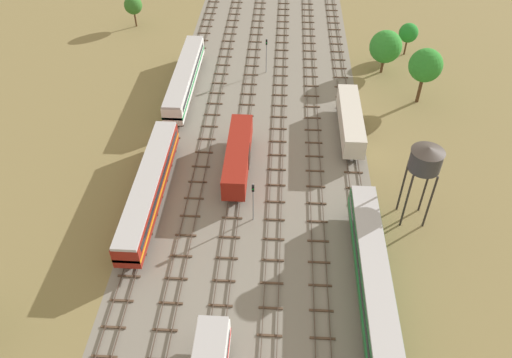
# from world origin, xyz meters

# --- Properties ---
(ground_plane) EXTENTS (480.00, 480.00, 0.00)m
(ground_plane) POSITION_xyz_m (0.00, 56.00, 0.00)
(ground_plane) COLOR olive
(ballast_bed) EXTENTS (28.66, 176.00, 0.01)m
(ballast_bed) POSITION_xyz_m (0.00, 56.00, 0.00)
(ballast_bed) COLOR gray
(ballast_bed) RESTS_ON ground
(track_far_left) EXTENTS (2.40, 126.00, 0.29)m
(track_far_left) POSITION_xyz_m (-12.33, 57.00, 0.14)
(track_far_left) COLOR #47382D
(track_far_left) RESTS_ON ground
(track_left) EXTENTS (2.40, 126.00, 0.29)m
(track_left) POSITION_xyz_m (-7.40, 57.00, 0.14)
(track_left) COLOR #47382D
(track_left) RESTS_ON ground
(track_centre_left) EXTENTS (2.40, 126.00, 0.29)m
(track_centre_left) POSITION_xyz_m (-2.47, 57.00, 0.14)
(track_centre_left) COLOR #47382D
(track_centre_left) RESTS_ON ground
(track_centre) EXTENTS (2.40, 126.00, 0.29)m
(track_centre) POSITION_xyz_m (2.47, 57.00, 0.14)
(track_centre) COLOR #47382D
(track_centre) RESTS_ON ground
(track_centre_right) EXTENTS (2.40, 126.00, 0.29)m
(track_centre_right) POSITION_xyz_m (7.40, 57.00, 0.14)
(track_centre_right) COLOR #47382D
(track_centre_right) RESTS_ON ground
(track_right) EXTENTS (2.40, 126.00, 0.29)m
(track_right) POSITION_xyz_m (12.33, 57.00, 0.14)
(track_right) COLOR #47382D
(track_right) RESTS_ON ground
(passenger_coach_right_near) EXTENTS (2.96, 22.00, 3.80)m
(passenger_coach_right_near) POSITION_xyz_m (12.33, 34.46, 2.61)
(passenger_coach_right_near) COLOR #286638
(passenger_coach_right_near) RESTS_ON ground
(passenger_coach_far_left_mid) EXTENTS (2.96, 22.00, 3.80)m
(passenger_coach_far_left_mid) POSITION_xyz_m (-12.33, 45.66, 2.61)
(passenger_coach_far_left_mid) COLOR maroon
(passenger_coach_far_left_mid) RESTS_ON ground
(freight_boxcar_centre_left_midfar) EXTENTS (2.87, 14.00, 3.60)m
(freight_boxcar_centre_left_midfar) POSITION_xyz_m (-2.46, 52.19, 2.45)
(freight_boxcar_centre_left_midfar) COLOR maroon
(freight_boxcar_centre_left_midfar) RESTS_ON ground
(freight_boxcar_right_far) EXTENTS (2.87, 14.00, 3.60)m
(freight_boxcar_right_far) POSITION_xyz_m (12.34, 60.84, 2.45)
(freight_boxcar_right_far) COLOR beige
(freight_boxcar_right_far) RESTS_ON ground
(passenger_coach_far_left_farther) EXTENTS (2.96, 22.00, 3.80)m
(passenger_coach_far_left_farther) POSITION_xyz_m (-12.33, 70.96, 2.61)
(passenger_coach_far_left_farther) COLOR white
(passenger_coach_far_left_farther) RESTS_ON ground
(water_tower) EXTENTS (3.56, 3.56, 10.27)m
(water_tower) POSITION_xyz_m (18.13, 44.88, 8.61)
(water_tower) COLOR #2D2826
(water_tower) RESTS_ON ground
(signal_post_near) EXTENTS (0.28, 0.47, 5.97)m
(signal_post_near) POSITION_xyz_m (0.00, 77.54, 3.76)
(signal_post_near) COLOR gray
(signal_post_near) RESTS_ON ground
(signal_post_mid) EXTENTS (0.28, 0.47, 5.52)m
(signal_post_mid) POSITION_xyz_m (0.00, 43.43, 3.50)
(signal_post_mid) COLOR gray
(signal_post_mid) RESTS_ON ground
(lineside_tree_0) EXTENTS (3.28, 3.28, 5.66)m
(lineside_tree_0) POSITION_xyz_m (24.02, 85.33, 4.00)
(lineside_tree_0) COLOR #4C331E
(lineside_tree_0) RESTS_ON ground
(lineside_tree_1) EXTENTS (3.39, 3.39, 5.86)m
(lineside_tree_1) POSITION_xyz_m (-25.84, 93.90, 4.14)
(lineside_tree_1) COLOR #4C331E
(lineside_tree_1) RESTS_ON ground
(lineside_tree_2) EXTENTS (5.21, 5.21, 7.21)m
(lineside_tree_2) POSITION_xyz_m (19.17, 78.77, 4.59)
(lineside_tree_2) COLOR #4C331E
(lineside_tree_2) RESTS_ON ground
(lineside_tree_4) EXTENTS (4.91, 4.91, 8.63)m
(lineside_tree_4) POSITION_xyz_m (23.49, 70.01, 6.13)
(lineside_tree_4) COLOR #4C331E
(lineside_tree_4) RESTS_ON ground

